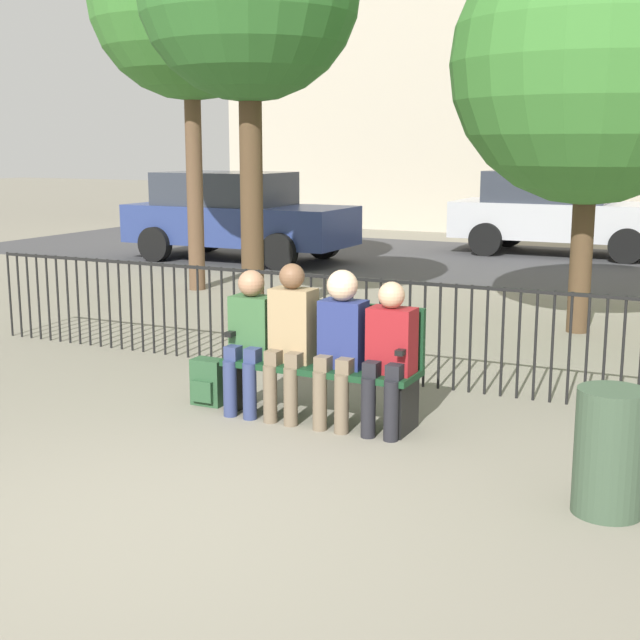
% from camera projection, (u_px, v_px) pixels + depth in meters
% --- Properties ---
extents(ground_plane, '(80.00, 80.00, 0.00)m').
position_uv_depth(ground_plane, '(158.00, 521.00, 5.12)').
color(ground_plane, gray).
extents(park_bench, '(1.56, 0.45, 0.92)m').
position_uv_depth(park_bench, '(324.00, 357.00, 6.97)').
color(park_bench, '#14381E').
rests_on(park_bench, ground).
extents(seated_person_0, '(0.34, 0.39, 1.15)m').
position_uv_depth(seated_person_0, '(250.00, 333.00, 7.08)').
color(seated_person_0, navy).
rests_on(seated_person_0, ground).
extents(seated_person_1, '(0.34, 0.39, 1.23)m').
position_uv_depth(seated_person_1, '(291.00, 333.00, 6.92)').
color(seated_person_1, brown).
rests_on(seated_person_1, ground).
extents(seated_person_2, '(0.34, 0.39, 1.20)m').
position_uv_depth(seated_person_2, '(341.00, 338.00, 6.74)').
color(seated_person_2, brown).
rests_on(seated_person_2, ground).
extents(seated_person_3, '(0.34, 0.39, 1.14)m').
position_uv_depth(seated_person_3, '(389.00, 349.00, 6.57)').
color(seated_person_3, black).
rests_on(seated_person_3, ground).
extents(backpack, '(0.27, 0.21, 0.39)m').
position_uv_depth(backpack, '(208.00, 382.00, 7.37)').
color(backpack, '#284C2D').
rests_on(backpack, ground).
extents(fence_railing, '(9.01, 0.03, 0.95)m').
position_uv_depth(fence_railing, '(381.00, 321.00, 8.03)').
color(fence_railing, black).
rests_on(fence_railing, ground).
extents(tree_3, '(3.10, 3.10, 4.55)m').
position_uv_depth(tree_3, '(592.00, 63.00, 9.69)').
color(tree_3, '#4C3823').
rests_on(tree_3, ground).
extents(street_surface, '(24.00, 6.00, 0.01)m').
position_uv_depth(street_surface, '(566.00, 267.00, 15.70)').
color(street_surface, '#3D3D3F').
rests_on(street_surface, ground).
extents(parked_car_0, '(4.20, 1.94, 1.62)m').
position_uv_depth(parked_car_0, '(236.00, 215.00, 16.49)').
color(parked_car_0, navy).
rests_on(parked_car_0, ground).
extents(parked_car_2, '(4.20, 1.94, 1.62)m').
position_uv_depth(parked_car_2, '(560.00, 211.00, 17.33)').
color(parked_car_2, '#B7B7BC').
rests_on(parked_car_2, ground).
extents(trash_bin, '(0.41, 0.41, 0.75)m').
position_uv_depth(trash_bin, '(610.00, 452.00, 5.16)').
color(trash_bin, '#384C38').
rests_on(trash_bin, ground).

